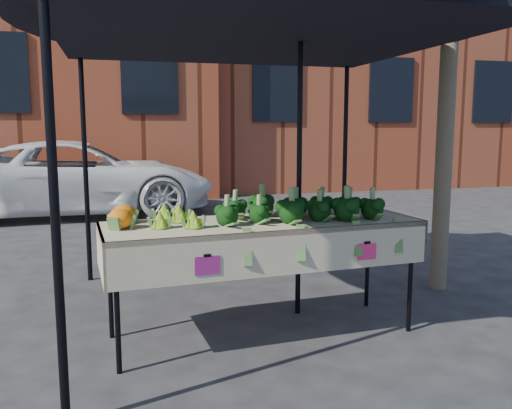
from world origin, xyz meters
The scene contains 9 objects.
ground centered at (0.00, 0.00, 0.00)m, with size 90.00×90.00×0.00m, color #262628.
table centered at (-0.19, -0.02, 0.45)m, with size 2.46×0.99×0.90m.
canopy centered at (-0.11, 0.45, 1.37)m, with size 3.16×3.16×2.74m, color black, non-canonical shape.
broccoli_heap centered at (0.09, 0.01, 1.01)m, with size 1.34×0.54×0.23m, color black.
romanesco_cluster centered at (-0.85, 0.02, 0.99)m, with size 0.41×0.55×0.18m, color #82B323.
cauliflower_pair centered at (-1.22, 0.05, 0.98)m, with size 0.21×0.41×0.16m, color orange.
vehicle centered at (-1.93, 6.48, 2.47)m, with size 2.28×1.37×4.94m, color white.
street_tree centered at (1.85, 0.70, 2.38)m, with size 2.41×2.41×4.75m, color #1E4C14, non-canonical shape.
building_right centered at (7.00, 12.50, 4.25)m, with size 12.00×8.00×8.50m, color maroon.
Camera 1 is at (-1.24, -3.86, 1.60)m, focal length 37.36 mm.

